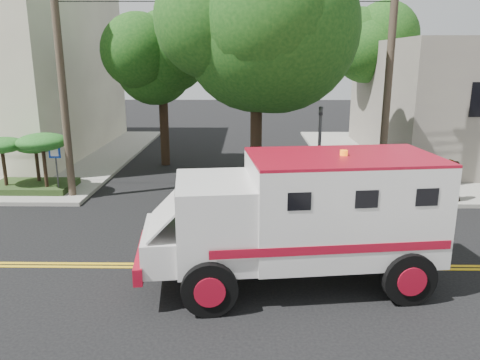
{
  "coord_description": "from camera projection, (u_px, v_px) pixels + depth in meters",
  "views": [
    {
      "loc": [
        1.15,
        -11.26,
        5.3
      ],
      "look_at": [
        0.94,
        2.83,
        1.6
      ],
      "focal_mm": 35.0,
      "sensor_mm": 36.0,
      "label": 1
    }
  ],
  "objects": [
    {
      "name": "ground",
      "position": [
        203.0,
        266.0,
        12.26
      ],
      "size": [
        100.0,
        100.0,
        0.0
      ],
      "primitive_type": "plane",
      "color": "black",
      "rests_on": "ground"
    },
    {
      "name": "sidewalk_ne",
      "position": [
        477.0,
        158.0,
        25.1
      ],
      "size": [
        17.0,
        17.0,
        0.15
      ],
      "primitive_type": "cube",
      "color": "gray",
      "rests_on": "ground"
    },
    {
      "name": "utility_pole_left",
      "position": [
        62.0,
        80.0,
        17.0
      ],
      "size": [
        0.28,
        0.28,
        9.0
      ],
      "primitive_type": "cylinder",
      "color": "#382D23",
      "rests_on": "ground"
    },
    {
      "name": "utility_pole_right",
      "position": [
        388.0,
        80.0,
        17.02
      ],
      "size": [
        0.28,
        0.28,
        9.0
      ],
      "primitive_type": "cylinder",
      "color": "#382D23",
      "rests_on": "ground"
    },
    {
      "name": "tree_main",
      "position": [
        270.0,
        2.0,
        16.4
      ],
      "size": [
        6.08,
        5.7,
        9.85
      ],
      "color": "black",
      "rests_on": "ground"
    },
    {
      "name": "tree_left",
      "position": [
        167.0,
        48.0,
        22.24
      ],
      "size": [
        4.48,
        4.2,
        7.7
      ],
      "color": "black",
      "rests_on": "ground"
    },
    {
      "name": "tree_right",
      "position": [
        386.0,
        43.0,
        25.83
      ],
      "size": [
        4.8,
        4.5,
        8.2
      ],
      "color": "black",
      "rests_on": "ground"
    },
    {
      "name": "traffic_signal",
      "position": [
        319.0,
        145.0,
        17.05
      ],
      "size": [
        0.15,
        0.18,
        3.6
      ],
      "color": "#3F3F42",
      "rests_on": "ground"
    },
    {
      "name": "accessibility_sign",
      "position": [
        56.0,
        163.0,
        17.97
      ],
      "size": [
        0.45,
        0.1,
        2.02
      ],
      "color": "#3F3F42",
      "rests_on": "ground"
    },
    {
      "name": "palm_planter",
      "position": [
        29.0,
        154.0,
        18.35
      ],
      "size": [
        3.52,
        2.63,
        2.36
      ],
      "color": "#1E3314",
      "rests_on": "sidewalk_nw"
    },
    {
      "name": "armored_truck",
      "position": [
        304.0,
        213.0,
        10.94
      ],
      "size": [
        7.14,
        3.48,
        3.13
      ],
      "rotation": [
        0.0,
        0.0,
        0.13
      ],
      "color": "silver",
      "rests_on": "ground"
    },
    {
      "name": "pedestrian_a",
      "position": [
        448.0,
        180.0,
        17.21
      ],
      "size": [
        0.59,
        0.4,
        1.57
      ],
      "primitive_type": "imported",
      "rotation": [
        0.0,
        0.0,
        3.19
      ],
      "color": "gray",
      "rests_on": "sidewalk_ne"
    },
    {
      "name": "pedestrian_b",
      "position": [
        452.0,
        181.0,
        17.22
      ],
      "size": [
        0.75,
        0.59,
        1.5
      ],
      "primitive_type": "imported",
      "rotation": [
        0.0,
        0.0,
        3.17
      ],
      "color": "gray",
      "rests_on": "sidewalk_ne"
    }
  ]
}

